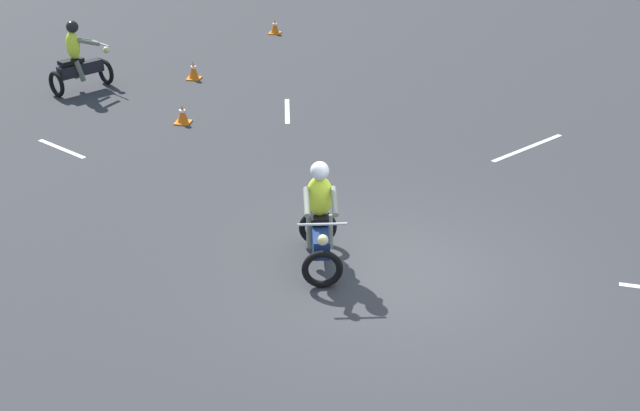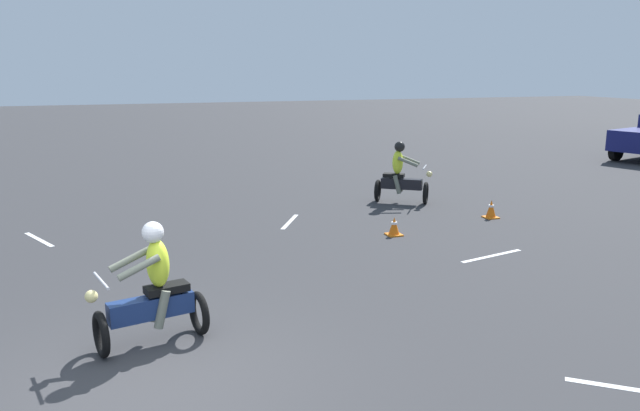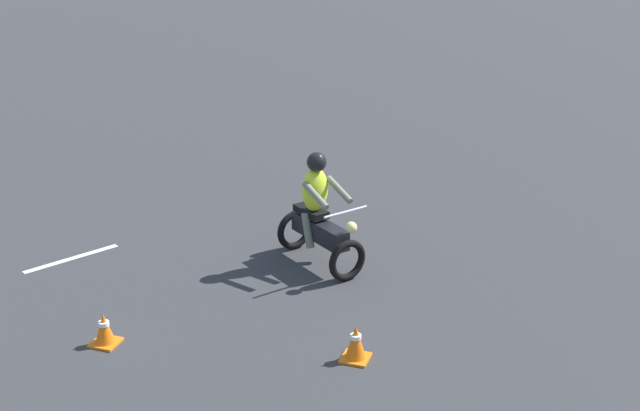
# 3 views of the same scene
# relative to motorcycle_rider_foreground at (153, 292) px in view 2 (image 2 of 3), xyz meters

# --- Properties ---
(ground_plane) EXTENTS (120.00, 120.00, 0.00)m
(ground_plane) POSITION_rel_motorcycle_rider_foreground_xyz_m (1.17, -0.14, -0.73)
(ground_plane) COLOR #333335
(motorcycle_rider_foreground) EXTENTS (0.92, 1.56, 1.66)m
(motorcycle_rider_foreground) POSITION_rel_motorcycle_rider_foreground_xyz_m (0.00, 0.00, 0.00)
(motorcycle_rider_foreground) COLOR black
(motorcycle_rider_foreground) RESTS_ON ground
(motorcycle_rider_background) EXTENTS (1.30, 1.49, 1.66)m
(motorcycle_rider_background) POSITION_rel_motorcycle_rider_foreground_xyz_m (-6.87, 7.07, 0.00)
(motorcycle_rider_background) COLOR black
(motorcycle_rider_background) RESTS_ON ground
(traffic_cone_near_right) EXTENTS (0.32, 0.32, 0.40)m
(traffic_cone_near_right) POSITION_rel_motorcycle_rider_foreground_xyz_m (-3.88, 5.41, -0.53)
(traffic_cone_near_right) COLOR orange
(traffic_cone_near_right) RESTS_ON ground
(traffic_cone_mid_left) EXTENTS (0.32, 0.32, 0.44)m
(traffic_cone_mid_left) POSITION_rel_motorcycle_rider_foreground_xyz_m (-4.54, 8.35, -0.51)
(traffic_cone_mid_left) COLOR orange
(traffic_cone_mid_left) RESTS_ON ground
(lane_stripe_n) EXTENTS (0.42, 1.55, 0.01)m
(lane_stripe_n) POSITION_rel_motorcycle_rider_foreground_xyz_m (-1.85, 6.51, -0.72)
(lane_stripe_n) COLOR silver
(lane_stripe_n) RESTS_ON ground
(lane_stripe_nw) EXTENTS (1.31, 0.82, 0.01)m
(lane_stripe_nw) POSITION_rel_motorcycle_rider_foreground_xyz_m (-5.82, 3.63, -0.72)
(lane_stripe_nw) COLOR silver
(lane_stripe_nw) RESTS_ON ground
(lane_stripe_sw) EXTENTS (1.41, 0.70, 0.01)m
(lane_stripe_sw) POSITION_rel_motorcycle_rider_foreground_xyz_m (-6.12, -1.85, -0.72)
(lane_stripe_sw) COLOR silver
(lane_stripe_sw) RESTS_ON ground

